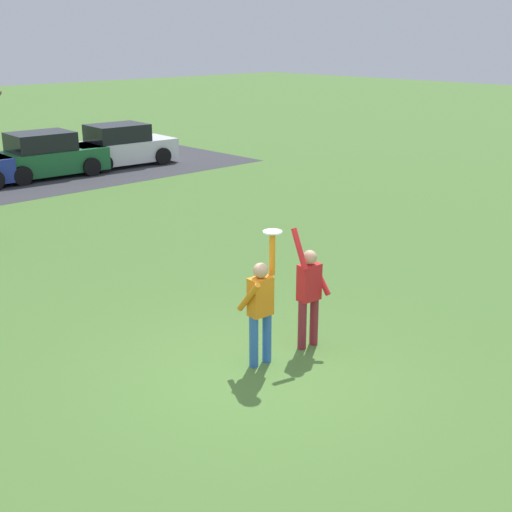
{
  "coord_description": "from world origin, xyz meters",
  "views": [
    {
      "loc": [
        -6.37,
        -6.67,
        4.88
      ],
      "look_at": [
        0.74,
        0.8,
        1.5
      ],
      "focal_mm": 47.76,
      "sensor_mm": 36.0,
      "label": 1
    }
  ],
  "objects": [
    {
      "name": "person_defender",
      "position": [
        1.24,
        0.09,
        0.98
      ],
      "size": [
        0.57,
        0.49,
        2.04
      ],
      "rotation": [
        0.0,
        0.0,
        3.05
      ],
      "color": "maroon",
      "rests_on": "ground_plane"
    },
    {
      "name": "person_catcher",
      "position": [
        0.25,
        0.18,
        0.98
      ],
      "size": [
        0.56,
        0.49,
        2.08
      ],
      "rotation": [
        0.0,
        0.0,
        -0.09
      ],
      "color": "#3366B7",
      "rests_on": "ground_plane"
    },
    {
      "name": "parked_car_white",
      "position": [
        7.96,
        15.97,
        0.73
      ],
      "size": [
        4.21,
        2.24,
        1.59
      ],
      "rotation": [
        0.0,
        0.0,
        -0.06
      ],
      "color": "white",
      "rests_on": "ground_plane"
    },
    {
      "name": "ground_plane",
      "position": [
        0.0,
        0.0,
        0.0
      ],
      "size": [
        120.0,
        120.0,
        0.0
      ],
      "primitive_type": "plane",
      "color": "#4C7533"
    },
    {
      "name": "parked_car_green",
      "position": [
        4.8,
        15.94,
        0.73
      ],
      "size": [
        4.21,
        2.24,
        1.59
      ],
      "rotation": [
        0.0,
        0.0,
        -0.06
      ],
      "color": "#1E6633",
      "rests_on": "ground_plane"
    },
    {
      "name": "frisbee_disc",
      "position": [
        0.47,
        0.16,
        2.09
      ],
      "size": [
        0.29,
        0.29,
        0.02
      ],
      "primitive_type": "cylinder",
      "color": "white",
      "rests_on": "person_catcher"
    }
  ]
}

